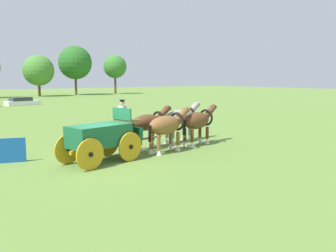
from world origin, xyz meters
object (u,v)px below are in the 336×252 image
(draft_horse_rear_off, at_px, (167,126))
(parked_vehicle_d, at_px, (22,102))
(draft_horse_rear_near, at_px, (149,123))
(draft_horse_lead_near, at_px, (180,118))
(draft_horse_lead_off, at_px, (198,121))
(show_wagon, at_px, (102,136))

(draft_horse_rear_off, height_order, parked_vehicle_d, draft_horse_rear_off)
(draft_horse_rear_near, relative_size, draft_horse_lead_near, 0.94)
(draft_horse_rear_off, bearing_deg, draft_horse_lead_off, 12.28)
(parked_vehicle_d, bearing_deg, draft_horse_rear_near, -93.47)
(show_wagon, xyz_separation_m, draft_horse_lead_near, (5.88, 1.94, 0.22))
(show_wagon, xyz_separation_m, draft_horse_rear_near, (3.34, 1.39, 0.17))
(draft_horse_rear_near, distance_m, draft_horse_lead_near, 2.60)
(draft_horse_rear_off, bearing_deg, show_wagon, -178.19)
(draft_horse_lead_near, distance_m, parked_vehicle_d, 34.99)
(draft_horse_rear_near, xyz_separation_m, parked_vehicle_d, (2.15, 35.52, -0.87))
(draft_horse_lead_near, distance_m, draft_horse_lead_off, 1.30)
(draft_horse_rear_off, bearing_deg, draft_horse_lead_near, 38.73)
(draft_horse_lead_near, xyz_separation_m, parked_vehicle_d, (-0.39, 34.97, -0.92))
(draft_horse_rear_near, distance_m, draft_horse_rear_off, 1.30)
(show_wagon, bearing_deg, draft_horse_rear_off, 1.81)
(draft_horse_lead_near, xyz_separation_m, draft_horse_lead_off, (0.26, -1.27, -0.07))
(show_wagon, relative_size, draft_horse_rear_off, 1.88)
(draft_horse_rear_near, height_order, draft_horse_lead_off, draft_horse_rear_near)
(draft_horse_lead_near, bearing_deg, parked_vehicle_d, 90.63)
(draft_horse_lead_off, height_order, parked_vehicle_d, draft_horse_lead_off)
(show_wagon, bearing_deg, draft_horse_lead_off, 6.20)
(draft_horse_rear_off, distance_m, draft_horse_lead_off, 2.60)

